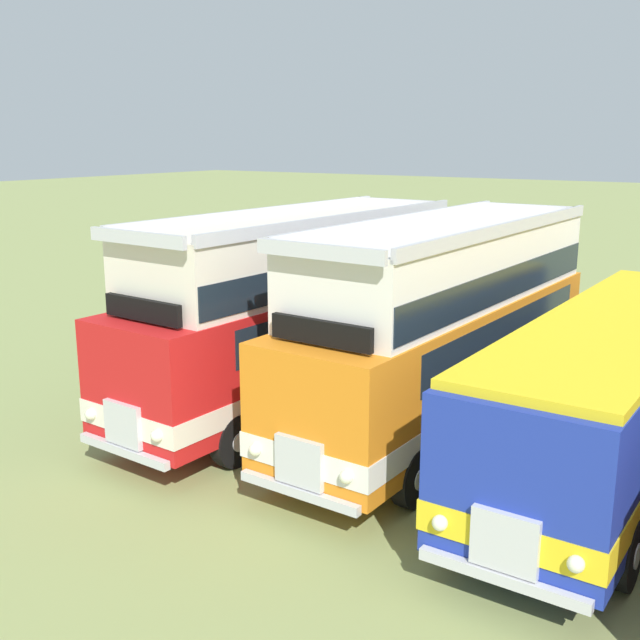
# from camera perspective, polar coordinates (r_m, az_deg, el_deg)

# --- Properties ---
(bus_first_in_row) EXTENTS (3.01, 10.38, 4.52)m
(bus_first_in_row) POSITION_cam_1_polar(r_m,az_deg,el_deg) (17.50, -1.51, 1.08)
(bus_first_in_row) COLOR red
(bus_first_in_row) RESTS_ON ground
(bus_second_in_row) EXTENTS (2.85, 10.22, 4.52)m
(bus_second_in_row) POSITION_cam_1_polar(r_m,az_deg,el_deg) (16.10, 9.45, -0.20)
(bus_second_in_row) COLOR orange
(bus_second_in_row) RESTS_ON ground
(bus_third_in_row) EXTENTS (2.71, 10.97, 2.99)m
(bus_third_in_row) POSITION_cam_1_polar(r_m,az_deg,el_deg) (15.02, 21.25, -4.34)
(bus_third_in_row) COLOR #1E339E
(bus_third_in_row) RESTS_ON ground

